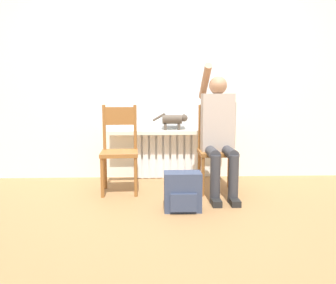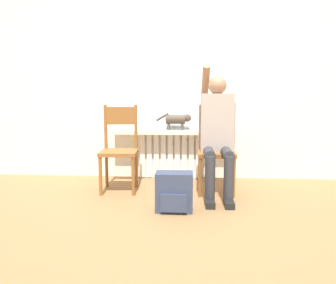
{
  "view_description": "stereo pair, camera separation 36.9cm",
  "coord_description": "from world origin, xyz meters",
  "px_view_note": "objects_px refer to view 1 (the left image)",
  "views": [
    {
      "loc": [
        -0.13,
        -3.01,
        1.02
      ],
      "look_at": [
        0.0,
        0.65,
        0.53
      ],
      "focal_mm": 35.0,
      "sensor_mm": 36.0,
      "label": 1
    },
    {
      "loc": [
        0.24,
        -3.0,
        1.02
      ],
      "look_at": [
        0.0,
        0.65,
        0.53
      ],
      "focal_mm": 35.0,
      "sensor_mm": 36.0,
      "label": 2
    }
  ],
  "objects_px": {
    "cat": "(174,120)",
    "chair_left": "(120,148)",
    "person": "(219,129)",
    "chair_right": "(216,148)",
    "backpack": "(183,192)"
  },
  "relations": [
    {
      "from": "person",
      "to": "cat",
      "type": "relative_size",
      "value": 3.15
    },
    {
      "from": "cat",
      "to": "chair_left",
      "type": "bearing_deg",
      "value": -139.43
    },
    {
      "from": "chair_left",
      "to": "chair_right",
      "type": "relative_size",
      "value": 1.0
    },
    {
      "from": "chair_right",
      "to": "cat",
      "type": "distance_m",
      "value": 0.75
    },
    {
      "from": "chair_left",
      "to": "cat",
      "type": "height_order",
      "value": "chair_left"
    },
    {
      "from": "chair_left",
      "to": "person",
      "type": "bearing_deg",
      "value": -9.52
    },
    {
      "from": "chair_left",
      "to": "person",
      "type": "distance_m",
      "value": 1.09
    },
    {
      "from": "chair_right",
      "to": "cat",
      "type": "xyz_separation_m",
      "value": [
        -0.44,
        0.53,
        0.28
      ]
    },
    {
      "from": "chair_right",
      "to": "backpack",
      "type": "relative_size",
      "value": 2.66
    },
    {
      "from": "chair_left",
      "to": "backpack",
      "type": "relative_size",
      "value": 2.66
    },
    {
      "from": "person",
      "to": "backpack",
      "type": "distance_m",
      "value": 0.86
    },
    {
      "from": "person",
      "to": "cat",
      "type": "height_order",
      "value": "person"
    },
    {
      "from": "backpack",
      "to": "chair_right",
      "type": "bearing_deg",
      "value": 56.99
    },
    {
      "from": "chair_right",
      "to": "person",
      "type": "height_order",
      "value": "person"
    },
    {
      "from": "cat",
      "to": "backpack",
      "type": "height_order",
      "value": "cat"
    }
  ]
}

